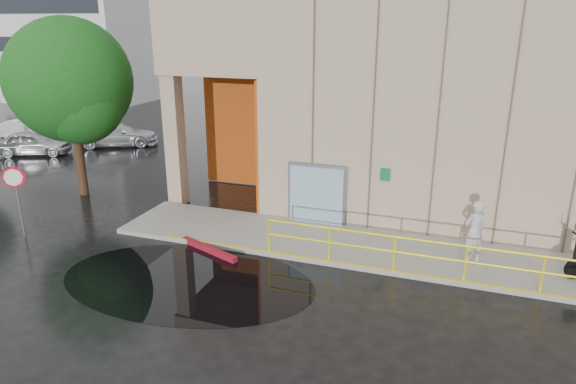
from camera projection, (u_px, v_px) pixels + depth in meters
name	position (u px, v px, depth m)	size (l,w,h in m)	color
ground	(242.00, 309.00, 12.87)	(120.00, 120.00, 0.00)	black
sidewalk	(423.00, 256.00, 15.61)	(20.00, 3.00, 0.15)	gray
building	(477.00, 93.00, 19.75)	(20.00, 10.17, 8.00)	gray
guardrail	(429.00, 257.00, 14.13)	(9.56, 0.06, 1.03)	#FFEC0D
distant_building	(77.00, 13.00, 44.32)	(12.00, 8.08, 15.00)	#B8B8B3
person	(474.00, 232.00, 14.76)	(0.69, 0.45, 1.90)	#AFAFB4
stop_sign	(15.00, 186.00, 16.62)	(0.62, 0.47, 2.44)	#5D5D61
red_curb	(209.00, 249.00, 16.02)	(2.40, 0.18, 0.18)	maroon
puddle	(187.00, 280.00, 14.29)	(7.29, 4.49, 0.01)	black
car_a	(33.00, 143.00, 27.45)	(1.55, 3.86, 1.31)	silver
car_b	(29.00, 131.00, 30.33)	(1.43, 4.11, 1.36)	silver
car_c	(116.00, 134.00, 29.42)	(1.88, 4.62, 1.34)	#B2B3BA
tree_near	(72.00, 85.00, 19.89)	(4.82, 4.82, 7.09)	black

